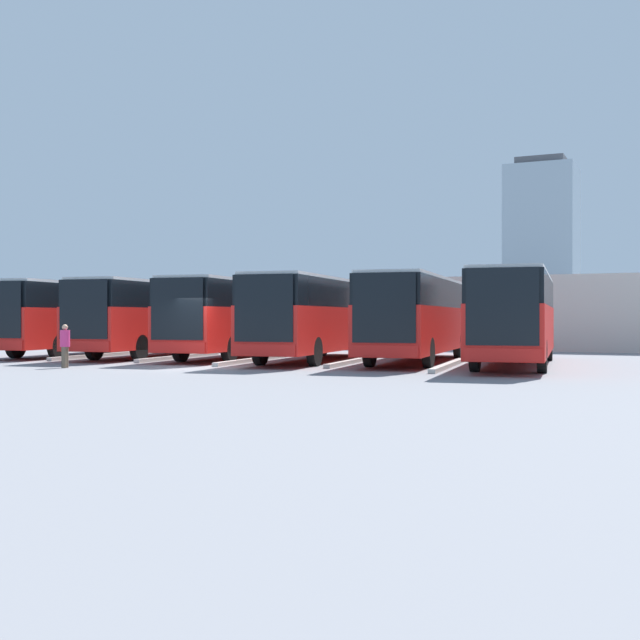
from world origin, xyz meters
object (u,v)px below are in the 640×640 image
object	(u,v)px
bus_3	(243,315)
bus_5	(88,315)
pedestrian	(65,345)
bus_0	(516,315)
bus_1	(418,315)
bus_2	(319,315)
bus_4	(162,315)

from	to	relation	value
bus_3	bus_5	bearing A→B (deg)	-2.17
bus_3	pedestrian	size ratio (longest dim) A/B	8.25
bus_0	bus_1	distance (m)	4.19
bus_0	bus_2	world-z (taller)	same
bus_4	bus_5	xyz separation A→B (m)	(4.07, 0.33, 0.00)
bus_1	bus_5	distance (m)	16.29
bus_2	bus_5	size ratio (longest dim) A/B	1.00
bus_2	pedestrian	bearing A→B (deg)	46.20
pedestrian	bus_3	bearing A→B (deg)	-32.24
bus_2	bus_3	world-z (taller)	same
bus_0	bus_1	world-z (taller)	same
bus_0	bus_2	distance (m)	8.14
bus_3	bus_5	size ratio (longest dim) A/B	1.00
bus_0	bus_1	size ratio (longest dim) A/B	1.00
bus_2	bus_4	world-z (taller)	same
bus_1	pedestrian	bearing A→B (deg)	34.21
bus_2	pedestrian	size ratio (longest dim) A/B	8.25
bus_0	bus_4	world-z (taller)	same
bus_3	bus_5	xyz separation A→B (m)	(8.14, 0.72, 0.00)
bus_3	pedestrian	bearing A→B (deg)	70.11
bus_2	bus_4	distance (m)	8.15
bus_0	pedestrian	size ratio (longest dim) A/B	8.25
bus_1	bus_2	world-z (taller)	same
bus_1	bus_4	bearing A→B (deg)	-5.41
bus_1	bus_3	distance (m)	8.14
bus_0	bus_5	size ratio (longest dim) A/B	1.00
bus_1	pedestrian	xyz separation A→B (m)	(10.15, 8.96, -1.05)
bus_3	bus_2	bearing A→B (deg)	162.09
bus_0	bus_4	xyz separation A→B (m)	(16.27, -0.60, 0.00)
bus_4	bus_1	bearing A→B (deg)	174.59
bus_2	pedestrian	xyz separation A→B (m)	(6.09, 8.20, -1.05)
bus_3	pedestrian	xyz separation A→B (m)	(2.02, 8.97, -1.05)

